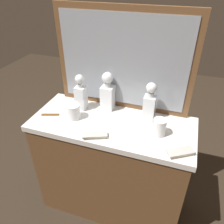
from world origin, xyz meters
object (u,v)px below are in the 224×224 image
crystal_decanter_right (81,96)px  silver_brush_far_left (180,152)px  crystal_decanter_left (108,95)px  crystal_tumbler_right (159,128)px  crystal_decanter_far_left (149,105)px  silver_brush_left (95,135)px  crystal_tumbler_far_right (73,112)px  tortoiseshell_comb (50,115)px

crystal_decanter_right → silver_brush_far_left: (0.71, -0.25, -0.09)m
crystal_decanter_left → crystal_tumbler_right: 0.44m
crystal_decanter_far_left → silver_brush_left: 0.41m
crystal_decanter_right → crystal_decanter_left: (0.18, 0.06, 0.01)m
crystal_decanter_far_left → silver_brush_far_left: (0.23, -0.28, -0.09)m
crystal_tumbler_right → silver_brush_far_left: crystal_tumbler_right is taller
crystal_decanter_far_left → silver_brush_left: bearing=-132.3°
silver_brush_left → silver_brush_far_left: (0.50, 0.02, 0.00)m
crystal_decanter_left → crystal_tumbler_far_right: crystal_decanter_left is taller
crystal_tumbler_right → tortoiseshell_comb: 0.74m
crystal_decanter_left → tortoiseshell_comb: size_ratio=2.29×
crystal_decanter_right → crystal_tumbler_right: 0.58m
crystal_decanter_right → silver_brush_left: bearing=-51.7°
crystal_decanter_right → tortoiseshell_comb: 0.25m
tortoiseshell_comb → silver_brush_left: bearing=-17.5°
crystal_decanter_right → crystal_decanter_left: crystal_decanter_left is taller
crystal_decanter_left → crystal_tumbler_right: bearing=-24.8°
crystal_decanter_right → tortoiseshell_comb: bearing=-138.2°
silver_brush_left → crystal_decanter_far_left: bearing=47.7°
crystal_decanter_right → tortoiseshell_comb: crystal_decanter_right is taller
crystal_decanter_far_left → crystal_decanter_left: size_ratio=0.96×
crystal_tumbler_right → tortoiseshell_comb: (-0.74, -0.03, -0.05)m
crystal_tumbler_far_right → silver_brush_far_left: bearing=-10.0°
crystal_decanter_left → silver_brush_far_left: crystal_decanter_left is taller
crystal_decanter_right → silver_brush_far_left: bearing=-19.6°
crystal_decanter_right → crystal_decanter_left: 0.19m
crystal_tumbler_far_right → silver_brush_left: bearing=-33.8°
crystal_decanter_far_left → silver_brush_far_left: 0.37m
crystal_decanter_right → crystal_decanter_far_left: crystal_decanter_far_left is taller
crystal_tumbler_right → crystal_tumbler_far_right: 0.57m
crystal_tumbler_far_right → crystal_decanter_right: bearing=90.9°
crystal_decanter_right → silver_brush_left: 0.36m
crystal_decanter_left → tortoiseshell_comb: crystal_decanter_left is taller
silver_brush_left → crystal_decanter_right: bearing=128.3°
silver_brush_left → silver_brush_far_left: same height
crystal_tumbler_right → silver_brush_left: crystal_tumbler_right is taller
crystal_decanter_far_left → crystal_tumbler_far_right: bearing=-162.4°
crystal_decanter_left → crystal_tumbler_right: (0.39, -0.18, -0.06)m
tortoiseshell_comb → crystal_decanter_right: bearing=41.8°
silver_brush_left → tortoiseshell_comb: 0.40m
crystal_decanter_right → crystal_tumbler_far_right: size_ratio=2.60×
crystal_tumbler_right → silver_brush_far_left: (0.14, -0.13, -0.04)m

